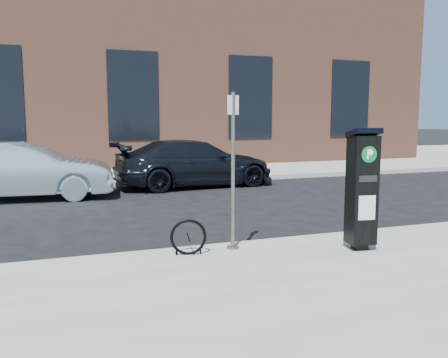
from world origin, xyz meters
name	(u,v)px	position (x,y,z in m)	size (l,w,h in m)	color
ground	(249,250)	(0.00, 0.00, 0.00)	(120.00, 120.00, 0.00)	black
sidewalk_far	(128,165)	(0.00, 14.00, 0.07)	(60.00, 12.00, 0.15)	gray
curb_near	(249,246)	(0.00, -0.02, 0.07)	(60.00, 0.12, 0.16)	#9E9B93
curb_far	(154,183)	(0.00, 8.02, 0.07)	(60.00, 0.12, 0.16)	#9E9B93
building	(117,76)	(0.00, 17.00, 4.15)	(28.00, 10.05, 8.25)	brown
parking_kiosk	(362,188)	(1.46, -0.99, 1.11)	(0.47, 0.43, 1.88)	black
sign_pole	(233,172)	(-0.39, -0.30, 1.35)	(0.20, 0.19, 2.41)	#504B46
bike_rack	(188,237)	(-1.13, -0.40, 0.41)	(0.54, 0.14, 0.54)	black
car_silver	(24,171)	(-3.78, 6.50, 0.76)	(1.60, 4.60, 1.52)	#9DB6C8
car_dark	(195,163)	(1.17, 7.30, 0.73)	(2.06, 5.06, 1.47)	black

